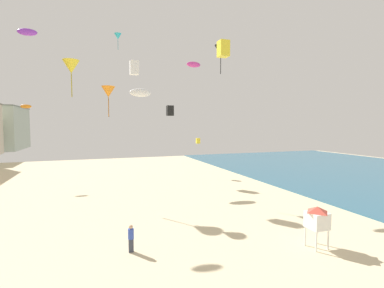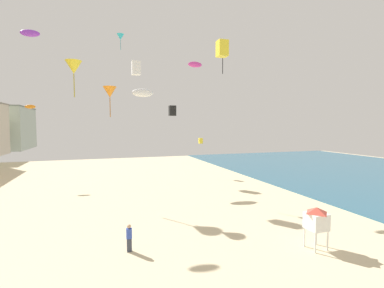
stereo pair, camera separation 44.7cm
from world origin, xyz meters
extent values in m
cube|color=#B7C6B2|center=(-30.99, 95.24, 6.48)|extent=(14.50, 20.48, 12.95)
cube|color=slate|center=(-30.99, 95.24, 13.10)|extent=(14.79, 20.89, 0.30)
cube|color=#383D4C|center=(-0.70, 11.91, 0.40)|extent=(0.28, 0.18, 0.80)
cylinder|color=#334CB2|center=(-0.70, 11.91, 1.10)|extent=(0.34, 0.34, 0.60)
sphere|color=tan|center=(-0.70, 11.91, 1.52)|extent=(0.24, 0.24, 0.24)
cylinder|color=white|center=(9.61, 8.29, 0.60)|extent=(0.10, 0.10, 1.20)
cylinder|color=white|center=(10.51, 8.29, 0.60)|extent=(0.10, 0.10, 1.20)
cylinder|color=white|center=(9.61, 9.19, 0.60)|extent=(0.10, 0.10, 1.20)
cylinder|color=white|center=(10.51, 9.19, 0.60)|extent=(0.10, 0.10, 1.20)
cube|color=white|center=(10.06, 8.74, 1.70)|extent=(1.10, 1.10, 1.00)
pyramid|color=#D14C3D|center=(10.06, 8.74, 2.38)|extent=(1.10, 1.10, 0.35)
cube|color=yellow|center=(5.28, 12.05, 12.34)|extent=(0.64, 0.64, 1.01)
ellipsoid|color=purple|center=(-8.01, 24.34, 15.74)|extent=(1.62, 0.45, 0.63)
cone|color=yellow|center=(-4.71, 27.42, 13.54)|extent=(1.68, 1.68, 1.37)
cylinder|color=#A49220|center=(-4.71, 27.42, 11.64)|extent=(0.09, 0.09, 2.44)
cube|color=yellow|center=(11.74, 33.53, 5.20)|extent=(0.51, 0.51, 0.80)
cone|color=black|center=(11.54, 25.59, 16.20)|extent=(1.44, 1.44, 1.18)
cylinder|color=black|center=(11.54, 25.59, 14.56)|extent=(0.08, 0.08, 2.10)
cone|color=orange|center=(-1.27, 22.92, 10.59)|extent=(1.25, 1.25, 1.03)
cylinder|color=#A75C15|center=(-1.27, 22.92, 9.17)|extent=(0.07, 0.07, 1.82)
ellipsoid|color=#DB3D9E|center=(7.17, 22.87, 13.70)|extent=(1.49, 0.41, 0.58)
cube|color=black|center=(7.04, 31.77, 9.43)|extent=(0.86, 0.86, 1.36)
ellipsoid|color=orange|center=(-10.82, 36.59, 9.90)|extent=(1.28, 0.36, 0.50)
cube|color=white|center=(1.62, 26.32, 13.66)|extent=(0.91, 0.91, 1.44)
cone|color=#2DB7CC|center=(0.43, 31.91, 18.50)|extent=(0.87, 0.87, 0.71)
cylinder|color=teal|center=(0.43, 31.91, 17.51)|extent=(0.05, 0.05, 1.26)
ellipsoid|color=white|center=(2.87, 30.21, 11.48)|extent=(2.63, 0.73, 1.02)
camera|label=1|loc=(-2.59, -4.13, 7.46)|focal=25.75mm
camera|label=2|loc=(-2.17, -4.28, 7.46)|focal=25.75mm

